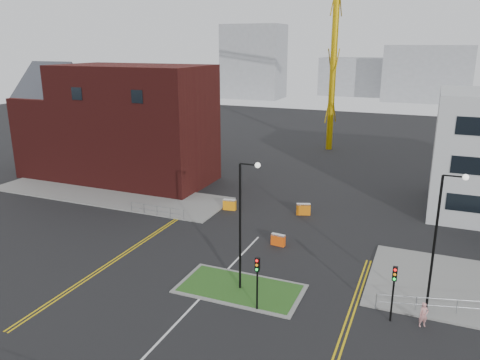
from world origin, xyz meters
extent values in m
plane|color=black|center=(0.00, 0.00, 0.00)|extent=(200.00, 200.00, 0.00)
cube|color=slate|center=(-20.00, 22.00, 0.06)|extent=(28.00, 8.00, 0.12)
cube|color=slate|center=(2.00, 8.00, 0.04)|extent=(8.60, 4.60, 0.08)
cube|color=#254E1A|center=(2.00, 8.00, 0.06)|extent=(8.00, 4.00, 0.12)
cube|color=#451311|center=(-20.00, 28.00, 7.00)|extent=(18.00, 10.00, 14.00)
cube|color=black|center=(-24.00, 22.98, 11.00)|extent=(1.40, 0.10, 1.40)
cube|color=black|center=(-16.00, 22.98, 11.00)|extent=(1.40, 0.10, 1.40)
cube|color=#451311|center=(-32.00, 28.00, 5.00)|extent=(6.00, 10.00, 10.00)
cube|color=#2D3038|center=(-32.00, 28.00, 10.00)|extent=(6.40, 8.49, 8.49)
cylinder|color=#C0980B|center=(-2.00, 55.00, 18.71)|extent=(1.00, 1.00, 37.41)
cylinder|color=black|center=(2.00, 8.00, 4.50)|extent=(0.16, 0.16, 9.00)
cylinder|color=black|center=(2.60, 8.00, 9.00)|extent=(1.20, 0.10, 0.10)
sphere|color=silver|center=(3.20, 8.00, 9.00)|extent=(0.36, 0.36, 0.36)
cylinder|color=black|center=(14.00, 10.00, 4.50)|extent=(0.16, 0.16, 9.00)
cylinder|color=black|center=(14.60, 10.00, 9.00)|extent=(1.20, 0.10, 0.10)
sphere|color=silver|center=(15.20, 10.00, 9.00)|extent=(0.36, 0.36, 0.36)
cylinder|color=black|center=(4.00, 6.00, 1.50)|extent=(0.12, 0.12, 3.00)
cube|color=black|center=(4.00, 6.00, 3.20)|extent=(0.28, 0.22, 0.90)
sphere|color=red|center=(4.00, 5.87, 3.50)|extent=(0.18, 0.18, 0.18)
sphere|color=orange|center=(4.00, 5.87, 3.20)|extent=(0.18, 0.18, 0.18)
sphere|color=#0CCC33|center=(4.00, 5.87, 2.90)|extent=(0.18, 0.18, 0.18)
cylinder|color=black|center=(12.00, 8.00, 1.50)|extent=(0.12, 0.12, 3.00)
cube|color=black|center=(12.00, 8.00, 3.20)|extent=(0.28, 0.22, 0.90)
sphere|color=red|center=(12.00, 7.87, 3.50)|extent=(0.18, 0.18, 0.18)
sphere|color=orange|center=(12.00, 7.87, 3.20)|extent=(0.18, 0.18, 0.18)
sphere|color=#0CCC33|center=(12.00, 7.87, 2.90)|extent=(0.18, 0.18, 0.18)
cylinder|color=gray|center=(-11.00, 18.00, 1.05)|extent=(6.00, 0.04, 0.04)
cylinder|color=gray|center=(-11.00, 18.00, 0.55)|extent=(6.00, 0.04, 0.04)
cylinder|color=gray|center=(-14.00, 18.00, 0.55)|extent=(0.05, 0.05, 1.10)
cylinder|color=gray|center=(-8.00, 18.00, 0.55)|extent=(0.05, 0.05, 1.10)
cylinder|color=gray|center=(11.00, 9.00, 0.55)|extent=(0.05, 0.05, 1.10)
cube|color=silver|center=(0.00, 2.00, 0.01)|extent=(0.15, 30.00, 0.01)
cube|color=gold|center=(-9.00, 10.00, 0.01)|extent=(0.12, 24.00, 0.01)
cube|color=gold|center=(-8.70, 10.00, 0.01)|extent=(0.12, 24.00, 0.01)
cube|color=gold|center=(9.50, 6.00, 0.01)|extent=(0.12, 20.00, 0.01)
cube|color=gold|center=(9.80, 6.00, 0.01)|extent=(0.12, 20.00, 0.01)
cube|color=gray|center=(-40.00, 120.00, 11.00)|extent=(18.00, 12.00, 22.00)
cube|color=gray|center=(10.00, 130.00, 8.00)|extent=(24.00, 12.00, 16.00)
cube|color=gray|center=(-8.00, 140.00, 6.00)|extent=(30.00, 12.00, 12.00)
imported|color=pink|center=(13.85, 8.15, 0.78)|extent=(0.68, 0.60, 1.56)
cube|color=orange|center=(-5.19, 22.48, 0.55)|extent=(1.35, 0.58, 1.09)
cube|color=silver|center=(-5.19, 22.48, 1.04)|extent=(1.35, 0.58, 0.13)
cube|color=#F9540D|center=(2.14, 16.00, 0.49)|extent=(1.22, 0.51, 0.99)
cube|color=silver|center=(2.14, 16.00, 0.94)|extent=(1.22, 0.51, 0.12)
cube|color=orange|center=(2.16, 24.00, 0.57)|extent=(1.45, 0.89, 1.14)
cube|color=silver|center=(2.16, 24.00, 1.09)|extent=(1.45, 0.89, 0.14)
camera|label=1|loc=(13.12, -18.77, 16.37)|focal=35.00mm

